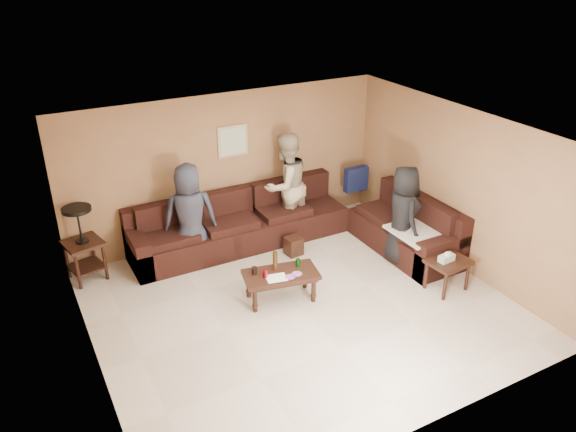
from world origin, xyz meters
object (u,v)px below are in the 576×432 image
object	(u,v)px
side_table_right	(448,264)
person_left	(190,215)
person_middle	(286,185)
sectional_sofa	(299,230)
person_right	(403,215)
waste_bin	(293,246)
end_table_left	(82,242)
coffee_table	(280,277)

from	to	relation	value
side_table_right	person_left	world-z (taller)	person_left
person_middle	sectional_sofa	bearing A→B (deg)	70.37
person_middle	person_right	size ratio (longest dim) A/B	1.14
waste_bin	person_middle	xyz separation A→B (m)	(0.24, 0.71, 0.76)
end_table_left	waste_bin	distance (m)	3.26
side_table_right	waste_bin	xyz separation A→B (m)	(-1.48, 1.97, -0.27)
person_middle	waste_bin	bearing A→B (deg)	56.70
end_table_left	person_right	xyz separation A→B (m)	(4.52, -1.80, 0.18)
sectional_sofa	side_table_right	bearing A→B (deg)	-58.89
waste_bin	person_middle	world-z (taller)	person_middle
coffee_table	end_table_left	xyz separation A→B (m)	(-2.32, 1.88, 0.25)
person_middle	end_table_left	bearing A→B (deg)	-17.07
coffee_table	person_right	bearing A→B (deg)	2.11
sectional_sofa	person_left	xyz separation A→B (m)	(-1.72, 0.37, 0.51)
sectional_sofa	person_right	world-z (taller)	person_right
coffee_table	person_right	xyz separation A→B (m)	(2.19, 0.08, 0.43)
person_left	waste_bin	bearing A→B (deg)	177.21
waste_bin	person_right	size ratio (longest dim) A/B	0.19
side_table_right	waste_bin	bearing A→B (deg)	126.88
end_table_left	waste_bin	size ratio (longest dim) A/B	3.97
end_table_left	person_right	size ratio (longest dim) A/B	0.74
coffee_table	person_left	distance (m)	1.80
person_right	person_left	bearing A→B (deg)	75.90
sectional_sofa	person_left	bearing A→B (deg)	167.89
side_table_right	person_right	world-z (taller)	person_right
side_table_right	end_table_left	bearing A→B (deg)	148.54
coffee_table	person_middle	bearing A→B (deg)	59.68
sectional_sofa	end_table_left	world-z (taller)	end_table_left
side_table_right	waste_bin	size ratio (longest dim) A/B	2.11
coffee_table	end_table_left	world-z (taller)	end_table_left
side_table_right	waste_bin	distance (m)	2.47
coffee_table	waste_bin	bearing A→B (deg)	52.98
coffee_table	person_left	size ratio (longest dim) A/B	0.68
side_table_right	person_middle	world-z (taller)	person_middle
person_left	person_middle	size ratio (longest dim) A/B	0.91
person_left	person_middle	bearing A→B (deg)	-158.01
person_right	coffee_table	bearing A→B (deg)	104.93
waste_bin	person_right	world-z (taller)	person_right
sectional_sofa	end_table_left	distance (m)	3.38
coffee_table	side_table_right	xyz separation A→B (m)	(2.26, -0.93, 0.05)
coffee_table	person_left	xyz separation A→B (m)	(-0.74, 1.57, 0.46)
sectional_sofa	person_left	size ratio (longest dim) A/B	2.79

